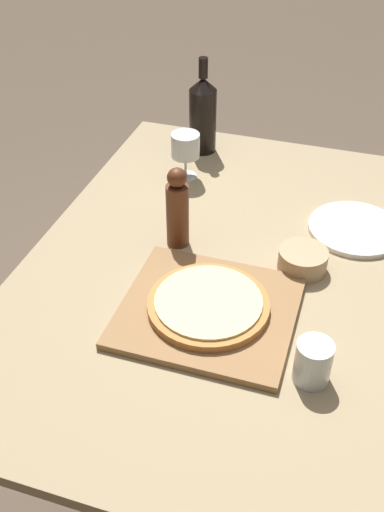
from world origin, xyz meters
name	(u,v)px	position (x,y,z in m)	size (l,w,h in m)	color
ground_plane	(223,442)	(0.00, 0.00, 0.00)	(12.00, 12.00, 0.00)	brown
dining_table	(231,292)	(0.00, 0.00, 0.65)	(1.00, 1.35, 0.73)	#9E8966
cutting_board	(208,311)	(-0.01, -0.18, 0.74)	(0.38, 0.35, 0.02)	olive
pizza	(208,304)	(-0.01, -0.18, 0.76)	(0.27, 0.27, 0.02)	#BC7A3D
wine_bottle	(203,114)	(-0.24, 0.54, 0.86)	(0.08, 0.08, 0.30)	black
pepper_mill	(177,209)	(-0.16, 0.05, 0.84)	(0.06, 0.06, 0.22)	#5B2D19
wine_glass	(185,147)	(-0.24, 0.36, 0.83)	(0.08, 0.08, 0.14)	silver
small_bowl	(303,260)	(0.16, 0.04, 0.76)	(0.12, 0.12, 0.05)	tan
drinking_tumbler	(313,362)	(0.24, -0.30, 0.78)	(0.07, 0.07, 0.09)	silver
dinner_plate	(355,229)	(0.27, 0.24, 0.74)	(0.25, 0.25, 0.01)	silver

